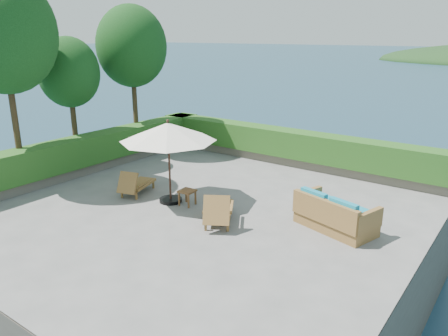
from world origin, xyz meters
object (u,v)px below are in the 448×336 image
Objects in this scene: side_table at (187,193)px; lounge_left at (136,184)px; lounge_right at (218,210)px; wicker_loveseat at (334,216)px; patio_umbrella at (168,133)px.

lounge_left is at bearing -172.17° from side_table.
wicker_loveseat is (2.66, 1.46, -0.01)m from lounge_right.
side_table is at bearing 8.72° from patio_umbrella.
lounge_right is at bearing -11.23° from patio_umbrella.
patio_umbrella reaches higher than lounge_left.
lounge_left is 1.94m from side_table.
side_table is (0.59, 0.09, -1.76)m from patio_umbrella.
wicker_loveseat is at bearing -2.92° from lounge_right.
wicker_loveseat is at bearing 12.72° from side_table.
lounge_left reaches higher than side_table.
patio_umbrella reaches higher than wicker_loveseat.
patio_umbrella is 5.20m from wicker_loveseat.
side_table is at bearing -9.04° from lounge_left.
patio_umbrella is 1.73× the size of lounge_right.
lounge_left is at bearing -152.87° from wicker_loveseat.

